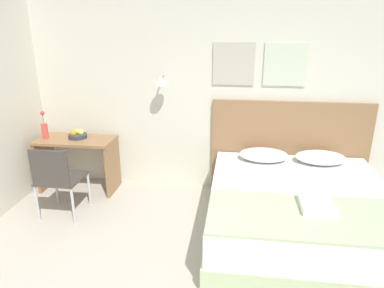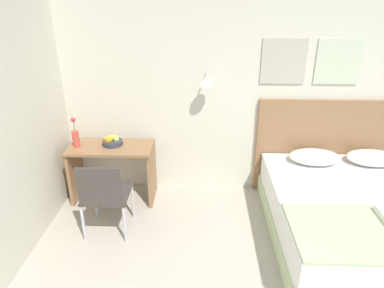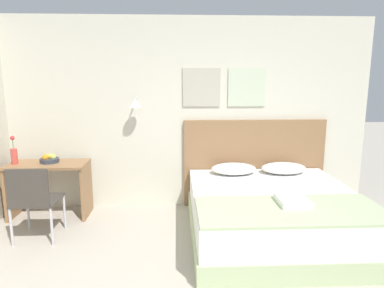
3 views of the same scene
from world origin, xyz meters
name	(u,v)px [view 1 (image 1 of 3)]	position (x,y,z in m)	size (l,w,h in m)	color
wall_back	(206,92)	(0.01, 2.92, 1.33)	(5.43, 0.31, 2.65)	beige
bed	(299,212)	(1.12, 1.82, 0.27)	(1.90, 2.02, 0.55)	#B2C693
headboard	(289,148)	(1.12, 2.86, 0.62)	(2.02, 0.06, 1.25)	#8E6642
pillow_left	(264,155)	(0.77, 2.57, 0.62)	(0.61, 0.41, 0.14)	white
pillow_right	(320,157)	(1.46, 2.57, 0.62)	(0.61, 0.41, 0.14)	white
throw_blanket	(313,217)	(1.12, 1.23, 0.56)	(1.84, 0.81, 0.02)	#B2C693
folded_towel_near_foot	(317,205)	(1.18, 1.37, 0.60)	(0.30, 0.35, 0.06)	white
desk	(78,155)	(-1.70, 2.56, 0.50)	(1.01, 0.51, 0.73)	#8E6642
desk_chair	(56,176)	(-1.60, 1.82, 0.52)	(0.48, 0.48, 0.88)	#3D3833
fruit_bowl	(77,135)	(-1.68, 2.60, 0.77)	(0.24, 0.24, 0.12)	#333842
flower_vase	(45,129)	(-2.10, 2.53, 0.86)	(0.08, 0.08, 0.37)	#D14C42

